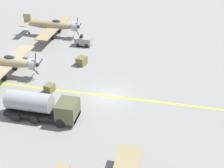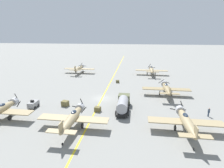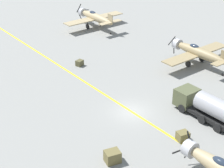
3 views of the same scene
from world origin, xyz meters
TOP-DOWN VIEW (x-y plane):
  - ground_plane at (0.00, 0.00)m, footprint 400.00×400.00m
  - taxiway_stripe at (0.00, 0.00)m, footprint 0.30×160.00m
  - airplane_far_right at (13.99, 26.59)m, footprint 12.00×9.98m
  - airplane_mid_right at (15.91, 4.03)m, footprint 12.00×9.98m
  - fuel_tanker at (5.64, -6.02)m, footprint 2.68×8.00m
  - supply_crate_by_tanker at (-7.22, -5.56)m, footprint 1.65×1.48m
  - supply_crate_mid_lane at (0.49, -7.30)m, footprint 1.37×1.23m
  - supply_crate_outboard at (2.37, 14.36)m, footprint 1.19×1.07m

SIDE VIEW (x-z plane):
  - ground_plane at x=0.00m, z-range 0.00..0.00m
  - taxiway_stripe at x=0.00m, z-range 0.00..0.01m
  - supply_crate_outboard at x=2.37m, z-range 0.00..0.83m
  - supply_crate_mid_lane at x=0.49m, z-range 0.00..0.98m
  - supply_crate_by_tanker at x=-7.22m, z-range 0.00..1.17m
  - fuel_tanker at x=5.64m, z-range 0.02..3.00m
  - airplane_far_right at x=13.99m, z-range 0.19..3.84m
  - airplane_mid_right at x=15.91m, z-range 0.19..3.84m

